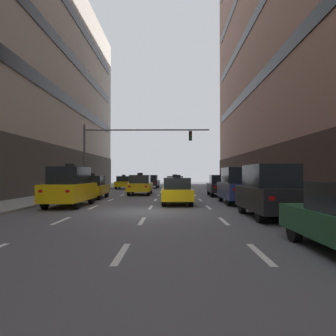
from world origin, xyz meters
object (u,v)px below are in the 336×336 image
Objects in this scene: car_parked_2 at (238,186)px; traffic_signal_0 at (125,144)px; taxi_driving_2 at (177,191)px; pedestrian_0 at (270,185)px; taxi_driving_4 at (92,187)px; car_parked_1 at (270,191)px; taxi_driving_3 at (175,184)px; taxi_driving_0 at (70,187)px; taxi_driving_5 at (140,185)px; car_driving_6 at (151,182)px; car_parked_3 at (220,186)px; taxi_driving_1 at (124,183)px.

traffic_signal_0 reaches higher than car_parked_2.
pedestrian_0 reaches higher than taxi_driving_2.
pedestrian_0 is (2.14, 0.58, 0.05)m from car_parked_2.
car_parked_1 is (9.92, -10.29, 0.26)m from taxi_driving_4.
taxi_driving_4 is at bearing -125.20° from taxi_driving_3.
taxi_driving_5 is (2.90, 10.28, -0.24)m from taxi_driving_0.
traffic_signal_0 is (-4.40, -4.14, 3.67)m from taxi_driving_3.
taxi_driving_5 is at bearing 108.87° from taxi_driving_2.
taxi_driving_3 is 19.40m from car_parked_1.
taxi_driving_4 is at bearing 157.77° from car_parked_2.
taxi_driving_4 reaches higher than taxi_driving_3.
pedestrian_0 is (2.14, 6.82, 0.05)m from car_parked_1.
taxi_driving_3 reaches higher than taxi_driving_2.
traffic_signal_0 reaches higher than taxi_driving_0.
taxi_driving_0 is 10.68m from taxi_driving_5.
car_parked_1 is 0.41× the size of traffic_signal_0.
car_driving_6 is at bearing 80.26° from taxi_driving_4.
pedestrian_0 is at bearing 10.23° from taxi_driving_2.
car_parked_2 reaches higher than car_parked_3.
taxi_driving_4 is at bearing -163.48° from car_parked_3.
taxi_driving_0 reaches higher than taxi_driving_1.
taxi_driving_3 is 0.96× the size of car_parked_2.
taxi_driving_5 is at bearing -6.03° from traffic_signal_0.
taxi_driving_4 reaches higher than car_parked_3.
car_parked_2 is (6.80, -8.51, 0.24)m from taxi_driving_5.
taxi_driving_5 is at bearing 167.47° from car_parked_3.
taxi_driving_1 is at bearing -139.77° from car_driving_6.
car_parked_1 is 17.31m from traffic_signal_0.
traffic_signal_0 is at bearing 69.03° from taxi_driving_4.
car_driving_6 is at bearing 106.79° from taxi_driving_3.
car_parked_2 is (9.92, -4.05, 0.27)m from taxi_driving_4.
taxi_driving_5 is 11.95m from pedestrian_0.
taxi_driving_4 is at bearing 163.95° from pedestrian_0.
car_driving_6 is at bearing 89.69° from taxi_driving_5.
taxi_driving_0 is 0.41× the size of traffic_signal_0.
car_parked_1 reaches higher than car_driving_6.
car_parked_1 is (3.75, -19.03, 0.29)m from taxi_driving_3.
car_parked_1 is at bearing -65.24° from taxi_driving_5.
taxi_driving_2 is 0.92× the size of car_driving_6.
car_driving_6 is at bearing 97.38° from taxi_driving_2.
taxi_driving_3 is (5.95, 14.57, -0.30)m from taxi_driving_0.
pedestrian_0 is (11.84, 2.36, 0.05)m from taxi_driving_0.
taxi_driving_5 is 3.85m from traffic_signal_0.
car_parked_1 is 0.97× the size of car_parked_3.
traffic_signal_0 is (-8.15, 14.89, 3.37)m from car_parked_1.
traffic_signal_0 is at bearing 81.56° from taxi_driving_0.
car_driving_6 is 29.66m from car_parked_1.
taxi_driving_1 is at bearing 122.04° from pedestrian_0.
car_parked_2 is at bearing -22.23° from taxi_driving_4.
taxi_driving_1 reaches higher than car_parked_3.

